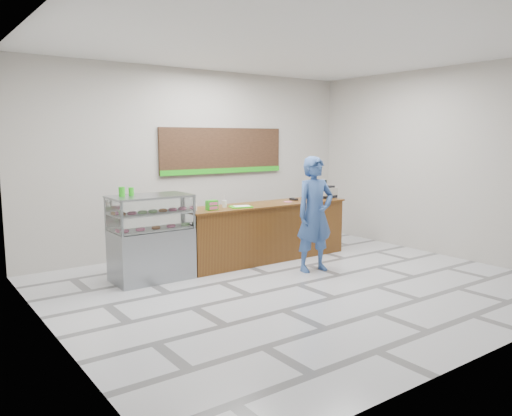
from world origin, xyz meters
TOP-DOWN VIEW (x-y plane):
  - floor at (0.00, 0.00)m, footprint 7.00×7.00m
  - back_wall at (0.00, 3.00)m, footprint 7.00×0.00m
  - ceiling at (0.00, 0.00)m, footprint 7.00×7.00m
  - sales_counter at (0.55, 1.55)m, footprint 3.26×0.76m
  - display_case at (-1.67, 1.55)m, footprint 1.22×0.72m
  - menu_board at (0.55, 2.96)m, footprint 2.80×0.06m
  - cash_register at (2.05, 1.62)m, footprint 0.40×0.42m
  - card_terminal at (1.27, 1.62)m, footprint 0.09×0.17m
  - serving_tray at (-0.08, 1.41)m, footprint 0.43×0.37m
  - napkin_box at (-0.95, 1.57)m, footprint 0.14×0.14m
  - straw_cup at (-0.32, 1.56)m, footprint 0.08×0.08m
  - promo_box at (-0.65, 1.43)m, footprint 0.19×0.13m
  - donut_decal at (1.04, 1.51)m, footprint 0.16×0.16m
  - green_cup_left at (-2.08, 1.63)m, footprint 0.09×0.09m
  - green_cup_right at (-1.92, 1.68)m, footprint 0.08×0.08m
  - customer at (0.76, 0.47)m, footprint 0.74×0.53m

SIDE VIEW (x-z plane):
  - floor at x=0.00m, z-range 0.00..0.00m
  - sales_counter at x=0.55m, z-range 0.00..1.03m
  - display_case at x=-1.67m, z-range 0.01..1.34m
  - customer at x=0.76m, z-range 0.00..1.90m
  - donut_decal at x=1.04m, z-range 1.03..1.03m
  - serving_tray at x=-0.08m, z-range 1.03..1.05m
  - card_terminal at x=1.27m, z-range 1.03..1.07m
  - straw_cup at x=-0.32m, z-range 1.03..1.15m
  - napkin_box at x=-0.95m, z-range 1.03..1.15m
  - promo_box at x=-0.65m, z-range 1.03..1.19m
  - cash_register at x=2.05m, z-range 0.99..1.34m
  - green_cup_right at x=-1.92m, z-range 1.33..1.46m
  - green_cup_left at x=-2.08m, z-range 1.33..1.48m
  - back_wall at x=0.00m, z-range -1.75..5.25m
  - menu_board at x=0.55m, z-range 1.48..2.38m
  - ceiling at x=0.00m, z-range 3.50..3.50m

